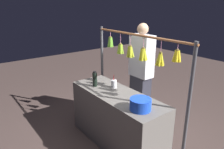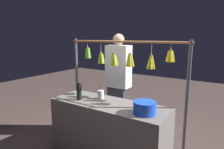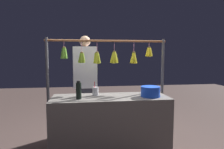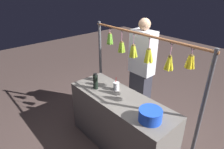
{
  "view_description": "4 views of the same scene",
  "coord_description": "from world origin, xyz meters",
  "views": [
    {
      "loc": [
        -2.2,
        1.76,
        2.06
      ],
      "look_at": [
        0.12,
        0.0,
        1.07
      ],
      "focal_mm": 34.52,
      "sensor_mm": 36.0,
      "label": 1
    },
    {
      "loc": [
        -1.42,
        2.08,
        1.69
      ],
      "look_at": [
        -0.06,
        0.0,
        1.21
      ],
      "focal_mm": 32.07,
      "sensor_mm": 36.0,
      "label": 2
    },
    {
      "loc": [
        0.32,
        2.56,
        1.38
      ],
      "look_at": [
        -0.02,
        0.0,
        1.13
      ],
      "focal_mm": 30.34,
      "sensor_mm": 36.0,
      "label": 3
    },
    {
      "loc": [
        -1.57,
        1.54,
        2.23
      ],
      "look_at": [
        0.18,
        0.0,
        1.1
      ],
      "focal_mm": 31.1,
      "sensor_mm": 36.0,
      "label": 4
    }
  ],
  "objects": [
    {
      "name": "vendor_person",
      "position": [
        0.34,
        -0.81,
        0.86
      ],
      "size": [
        0.41,
        0.22,
        1.73
      ],
      "color": "#2D2D38",
      "rests_on": "ground"
    },
    {
      "name": "water_bottle",
      "position": [
        0.43,
        0.1,
        0.93
      ],
      "size": [
        0.07,
        0.07,
        0.24
      ],
      "color": "black",
      "rests_on": "market_counter"
    },
    {
      "name": "drink_cup",
      "position": [
        0.2,
        -0.1,
        0.88
      ],
      "size": [
        0.09,
        0.09,
        0.2
      ],
      "color": "silver",
      "rests_on": "market_counter"
    },
    {
      "name": "blue_bucket",
      "position": [
        -0.55,
        0.08,
        0.89
      ],
      "size": [
        0.26,
        0.26,
        0.14
      ],
      "primitive_type": "cylinder",
      "color": "blue",
      "rests_on": "market_counter"
    },
    {
      "name": "display_rack",
      "position": [
        0.01,
        -0.37,
        1.19
      ],
      "size": [
        1.87,
        0.13,
        1.65
      ],
      "color": "#4C4C51",
      "rests_on": "ground"
    },
    {
      "name": "market_counter",
      "position": [
        0.0,
        0.0,
        0.41
      ],
      "size": [
        1.6,
        0.57,
        0.82
      ],
      "primitive_type": "cube",
      "color": "#66605B",
      "rests_on": "ground"
    },
    {
      "name": "ground_plane",
      "position": [
        0.0,
        0.0,
        0.0
      ],
      "size": [
        12.0,
        12.0,
        0.0
      ],
      "primitive_type": "plane",
      "color": "#483834"
    }
  ]
}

